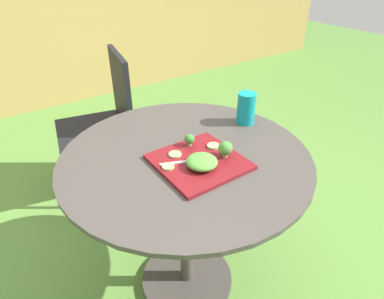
{
  "coord_description": "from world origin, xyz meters",
  "views": [
    {
      "loc": [
        -0.57,
        -0.86,
        1.42
      ],
      "look_at": [
        0.0,
        -0.04,
        0.8
      ],
      "focal_mm": 30.42,
      "sensor_mm": 36.0,
      "label": 1
    }
  ],
  "objects_px": {
    "fork": "(186,162)",
    "drinking_glass": "(246,110)",
    "salad_plate": "(199,162)",
    "patio_chair": "(107,115)"
  },
  "relations": [
    {
      "from": "fork",
      "to": "drinking_glass",
      "type": "bearing_deg",
      "value": 17.51
    },
    {
      "from": "fork",
      "to": "salad_plate",
      "type": "bearing_deg",
      "value": -18.99
    },
    {
      "from": "drinking_glass",
      "to": "fork",
      "type": "xyz_separation_m",
      "value": [
        -0.4,
        -0.13,
        -0.04
      ]
    },
    {
      "from": "salad_plate",
      "to": "drinking_glass",
      "type": "bearing_deg",
      "value": 21.9
    },
    {
      "from": "drinking_glass",
      "to": "fork",
      "type": "bearing_deg",
      "value": -162.49
    },
    {
      "from": "salad_plate",
      "to": "fork",
      "type": "relative_size",
      "value": 1.99
    },
    {
      "from": "salad_plate",
      "to": "patio_chair",
      "type": "bearing_deg",
      "value": 87.87
    },
    {
      "from": "patio_chair",
      "to": "salad_plate",
      "type": "bearing_deg",
      "value": -92.13
    },
    {
      "from": "patio_chair",
      "to": "salad_plate",
      "type": "height_order",
      "value": "patio_chair"
    },
    {
      "from": "patio_chair",
      "to": "drinking_glass",
      "type": "xyz_separation_m",
      "value": [
        0.32,
        -0.89,
        0.29
      ]
    }
  ]
}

